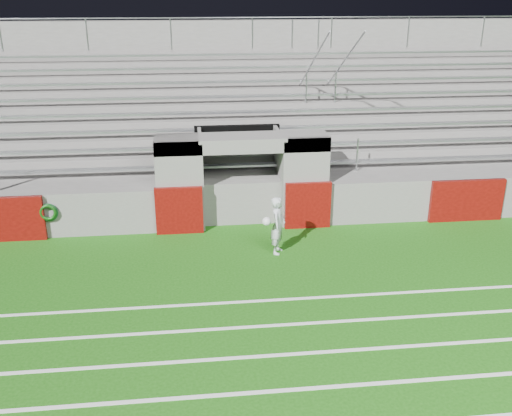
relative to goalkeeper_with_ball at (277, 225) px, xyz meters
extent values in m
plane|color=#18530D|center=(-0.71, -1.40, -0.76)|extent=(90.00, 90.00, 0.00)
cube|color=white|center=(-0.71, -5.40, -0.76)|extent=(28.00, 0.09, 0.01)
cube|color=white|center=(-0.71, -4.40, -0.76)|extent=(28.00, 0.09, 0.01)
cube|color=white|center=(-0.71, -3.40, -0.76)|extent=(28.00, 0.09, 0.01)
cube|color=white|center=(-0.71, -2.40, -0.76)|extent=(28.00, 0.09, 0.01)
cube|color=slate|center=(6.99, 1.78, -0.14)|extent=(10.60, 0.35, 1.25)
cube|color=slate|center=(-2.51, 2.10, 0.54)|extent=(1.20, 1.00, 2.60)
cube|color=slate|center=(1.09, 2.10, 0.54)|extent=(1.20, 1.00, 2.60)
cube|color=black|center=(-0.71, 3.80, 0.49)|extent=(2.60, 0.20, 2.50)
cube|color=slate|center=(-1.86, 2.70, 0.49)|extent=(0.10, 2.20, 2.50)
cube|color=slate|center=(0.44, 2.70, 0.49)|extent=(0.10, 2.20, 2.50)
cube|color=slate|center=(-0.71, 2.10, 1.64)|extent=(4.80, 1.00, 0.40)
cube|color=slate|center=(-0.71, 5.95, 0.39)|extent=(26.00, 8.00, 0.20)
cube|color=slate|center=(-0.71, 5.95, -0.24)|extent=(26.00, 8.00, 1.05)
cube|color=#500806|center=(-2.51, 1.55, -0.09)|extent=(1.30, 0.15, 1.35)
cube|color=#500806|center=(1.09, 1.55, -0.09)|extent=(1.30, 0.15, 1.35)
cube|color=#500806|center=(-7.21, 1.55, -0.14)|extent=(2.20, 0.15, 1.25)
cube|color=#500806|center=(5.79, 1.55, -0.14)|extent=(2.20, 0.15, 1.25)
cube|color=#92959A|center=(-0.71, 3.03, 0.71)|extent=(23.00, 0.28, 0.06)
cube|color=slate|center=(-0.71, 3.88, 0.68)|extent=(24.00, 0.75, 0.38)
cube|color=#92959A|center=(-0.71, 3.78, 1.09)|extent=(23.00, 0.28, 0.06)
cube|color=slate|center=(-0.71, 4.63, 0.87)|extent=(24.00, 0.75, 0.76)
cube|color=#92959A|center=(-0.71, 4.53, 1.47)|extent=(23.00, 0.28, 0.06)
cube|color=slate|center=(-0.71, 5.38, 1.06)|extent=(24.00, 0.75, 1.14)
cube|color=#92959A|center=(-0.71, 5.28, 1.85)|extent=(23.00, 0.28, 0.06)
cube|color=slate|center=(-0.71, 6.13, 1.25)|extent=(24.00, 0.75, 1.52)
cube|color=#92959A|center=(-0.71, 6.03, 2.23)|extent=(23.00, 0.28, 0.06)
cube|color=slate|center=(-0.71, 6.88, 1.44)|extent=(24.00, 0.75, 1.90)
cube|color=#92959A|center=(-0.71, 6.78, 2.61)|extent=(23.00, 0.28, 0.06)
cube|color=slate|center=(-0.71, 7.63, 1.63)|extent=(24.00, 0.75, 2.28)
cube|color=#92959A|center=(-0.71, 7.53, 2.99)|extent=(23.00, 0.28, 0.06)
cube|color=slate|center=(-0.71, 8.38, 1.82)|extent=(24.00, 0.75, 2.66)
cube|color=#92959A|center=(-0.71, 8.28, 3.37)|extent=(23.00, 0.28, 0.06)
cube|color=slate|center=(-0.71, 9.05, 1.88)|extent=(26.00, 0.60, 5.29)
cylinder|color=#A5A8AD|center=(1.79, 2.75, 0.99)|extent=(0.05, 0.05, 1.00)
cylinder|color=#A5A8AD|center=(1.79, 5.75, 2.51)|extent=(0.05, 0.05, 1.00)
cylinder|color=#A5A8AD|center=(1.79, 8.75, 4.03)|extent=(0.05, 0.05, 1.00)
cylinder|color=#A5A8AD|center=(1.79, 5.75, 3.01)|extent=(0.05, 6.02, 3.08)
cylinder|color=#A5A8AD|center=(2.79, 2.75, 0.99)|extent=(0.05, 0.05, 1.00)
cylinder|color=#A5A8AD|center=(2.79, 5.75, 2.51)|extent=(0.05, 0.05, 1.00)
cylinder|color=#A5A8AD|center=(2.79, 8.75, 4.03)|extent=(0.05, 0.05, 1.00)
cylinder|color=#A5A8AD|center=(2.79, 5.75, 3.01)|extent=(0.05, 6.02, 3.08)
cylinder|color=#A5A8AD|center=(-8.71, 8.75, 4.08)|extent=(0.05, 0.05, 1.10)
cylinder|color=#A5A8AD|center=(-5.71, 8.75, 4.08)|extent=(0.05, 0.05, 1.10)
cylinder|color=#A5A8AD|center=(-2.71, 8.75, 4.08)|extent=(0.05, 0.05, 1.10)
cylinder|color=#A5A8AD|center=(0.29, 8.75, 4.08)|extent=(0.05, 0.05, 1.10)
cylinder|color=#A5A8AD|center=(3.29, 8.75, 4.08)|extent=(0.05, 0.05, 1.10)
cylinder|color=#A5A8AD|center=(6.29, 8.75, 4.08)|extent=(0.05, 0.05, 1.10)
cylinder|color=#A5A8AD|center=(9.29, 8.75, 4.08)|extent=(0.05, 0.05, 1.10)
cylinder|color=#A5A8AD|center=(-0.71, 8.75, 4.63)|extent=(24.00, 0.05, 0.05)
imported|color=silver|center=(0.01, 0.01, -0.01)|extent=(0.53, 0.64, 1.51)
sphere|color=white|center=(-0.32, -0.30, 0.24)|extent=(0.22, 0.22, 0.22)
torus|color=#0D421B|center=(-5.99, 1.55, 0.00)|extent=(0.51, 0.10, 0.51)
torus|color=#0E410D|center=(-5.99, 1.50, 0.02)|extent=(0.46, 0.09, 0.46)
camera|label=1|loc=(-2.04, -13.21, 5.62)|focal=40.00mm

